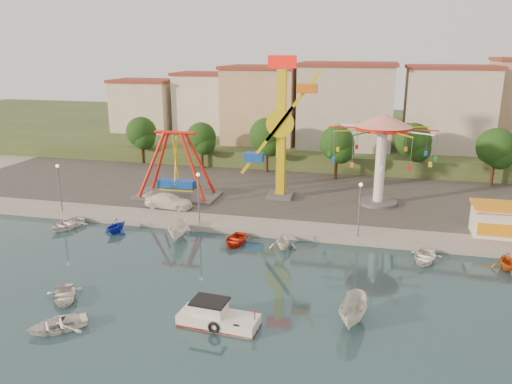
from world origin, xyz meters
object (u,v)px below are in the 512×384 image
(cabin_motorboat, at_px, (217,318))
(skiff, at_px, (354,311))
(kamikaze_tower, at_px, (284,133))
(rowboat_a, at_px, (64,295))
(pirate_ship_ride, at_px, (176,166))
(van, at_px, (169,201))
(wave_swinger, at_px, (382,139))

(cabin_motorboat, height_order, skiff, cabin_motorboat)
(cabin_motorboat, bearing_deg, kamikaze_tower, 96.03)
(kamikaze_tower, height_order, cabin_motorboat, kamikaze_tower)
(rowboat_a, height_order, skiff, skiff)
(kamikaze_tower, distance_m, rowboat_a, 30.61)
(pirate_ship_ride, xyz_separation_m, skiff, (22.17, -23.08, -3.55))
(skiff, distance_m, van, 28.52)
(wave_swinger, height_order, van, wave_swinger)
(wave_swinger, height_order, cabin_motorboat, wave_swinger)
(pirate_ship_ride, xyz_separation_m, van, (0.74, -4.26, -3.01))
(rowboat_a, relative_size, van, 0.67)
(skiff, bearing_deg, wave_swinger, 94.42)
(cabin_motorboat, bearing_deg, van, 124.80)
(van, bearing_deg, wave_swinger, -70.62)
(pirate_ship_ride, xyz_separation_m, cabin_motorboat, (13.30, -25.56, -3.89))
(rowboat_a, distance_m, van, 20.67)
(pirate_ship_ride, xyz_separation_m, wave_swinger, (23.50, 2.73, 3.80))
(kamikaze_tower, bearing_deg, skiff, -69.14)
(cabin_motorboat, height_order, van, van)
(kamikaze_tower, relative_size, skiff, 3.75)
(kamikaze_tower, xyz_separation_m, rowboat_a, (-11.16, -27.32, -8.13))
(wave_swinger, bearing_deg, van, -162.94)
(pirate_ship_ride, xyz_separation_m, kamikaze_tower, (12.45, 2.42, 4.11))
(rowboat_a, xyz_separation_m, van, (-0.55, 20.64, 1.01))
(kamikaze_tower, xyz_separation_m, van, (-11.71, -6.68, -7.12))
(kamikaze_tower, height_order, skiff, kamikaze_tower)
(kamikaze_tower, bearing_deg, wave_swinger, 1.56)
(cabin_motorboat, distance_m, van, 24.75)
(van, bearing_deg, pirate_ship_ride, 12.17)
(rowboat_a, bearing_deg, cabin_motorboat, -36.57)
(van, bearing_deg, kamikaze_tower, -57.96)
(kamikaze_tower, distance_m, van, 15.25)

